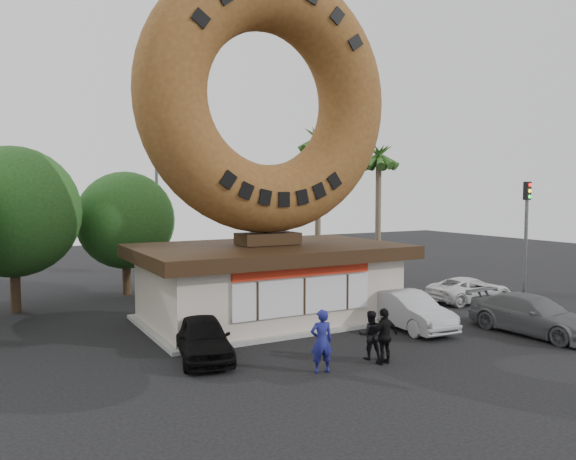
# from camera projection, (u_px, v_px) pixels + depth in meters

# --- Properties ---
(ground) EXTENTS (90.00, 90.00, 0.00)m
(ground) POSITION_uv_depth(u_px,v_px,m) (347.00, 355.00, 19.11)
(ground) COLOR black
(ground) RESTS_ON ground
(donut_shop) EXTENTS (11.20, 7.20, 3.80)m
(donut_shop) POSITION_uv_depth(u_px,v_px,m) (268.00, 280.00, 24.21)
(donut_shop) COLOR #BCAEA0
(donut_shop) RESTS_ON ground
(giant_donut) EXTENTS (11.38, 2.90, 11.38)m
(giant_donut) POSITION_uv_depth(u_px,v_px,m) (268.00, 99.00, 23.69)
(giant_donut) COLOR brown
(giant_donut) RESTS_ON donut_shop
(tree_west) EXTENTS (6.00, 6.00, 7.65)m
(tree_west) POSITION_uv_depth(u_px,v_px,m) (13.00, 212.00, 25.58)
(tree_west) COLOR #473321
(tree_west) RESTS_ON ground
(tree_mid) EXTENTS (5.20, 5.20, 6.63)m
(tree_mid) POSITION_uv_depth(u_px,v_px,m) (126.00, 220.00, 30.01)
(tree_mid) COLOR #473321
(tree_mid) RESTS_ON ground
(palm_near) EXTENTS (2.60, 2.60, 9.75)m
(palm_near) POSITION_uv_depth(u_px,v_px,m) (318.00, 145.00, 34.36)
(palm_near) COLOR #726651
(palm_near) RESTS_ON ground
(palm_far) EXTENTS (2.60, 2.60, 8.75)m
(palm_far) POSITION_uv_depth(u_px,v_px,m) (379.00, 160.00, 34.80)
(palm_far) COLOR #726651
(palm_far) RESTS_ON ground
(street_lamp) EXTENTS (2.11, 0.20, 8.00)m
(street_lamp) POSITION_uv_depth(u_px,v_px,m) (160.00, 210.00, 31.89)
(street_lamp) COLOR #59595E
(street_lamp) RESTS_ON ground
(traffic_signal) EXTENTS (0.30, 0.38, 6.07)m
(traffic_signal) POSITION_uv_depth(u_px,v_px,m) (526.00, 224.00, 29.06)
(traffic_signal) COLOR #59595E
(traffic_signal) RESTS_ON ground
(person_left) EXTENTS (0.80, 0.62, 1.97)m
(person_left) POSITION_uv_depth(u_px,v_px,m) (322.00, 341.00, 17.23)
(person_left) COLOR navy
(person_left) RESTS_ON ground
(person_center) EXTENTS (0.98, 0.89, 1.63)m
(person_center) POSITION_uv_depth(u_px,v_px,m) (370.00, 335.00, 18.65)
(person_center) COLOR black
(person_center) RESTS_ON ground
(person_right) EXTENTS (1.11, 0.56, 1.82)m
(person_right) POSITION_uv_depth(u_px,v_px,m) (385.00, 336.00, 18.11)
(person_right) COLOR black
(person_right) RESTS_ON ground
(car_black) EXTENTS (2.47, 4.35, 1.40)m
(car_black) POSITION_uv_depth(u_px,v_px,m) (203.00, 338.00, 18.71)
(car_black) COLOR black
(car_black) RESTS_ON ground
(car_silver) EXTENTS (1.82, 4.60, 1.49)m
(car_silver) POSITION_uv_depth(u_px,v_px,m) (408.00, 310.00, 22.79)
(car_silver) COLOR #9E9FA3
(car_silver) RESTS_ON ground
(car_grey) EXTENTS (2.57, 5.32, 1.49)m
(car_grey) POSITION_uv_depth(u_px,v_px,m) (533.00, 315.00, 21.93)
(car_grey) COLOR slate
(car_grey) RESTS_ON ground
(car_white) EXTENTS (4.51, 2.19, 1.24)m
(car_white) POSITION_uv_depth(u_px,v_px,m) (470.00, 290.00, 28.32)
(car_white) COLOR silver
(car_white) RESTS_ON ground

